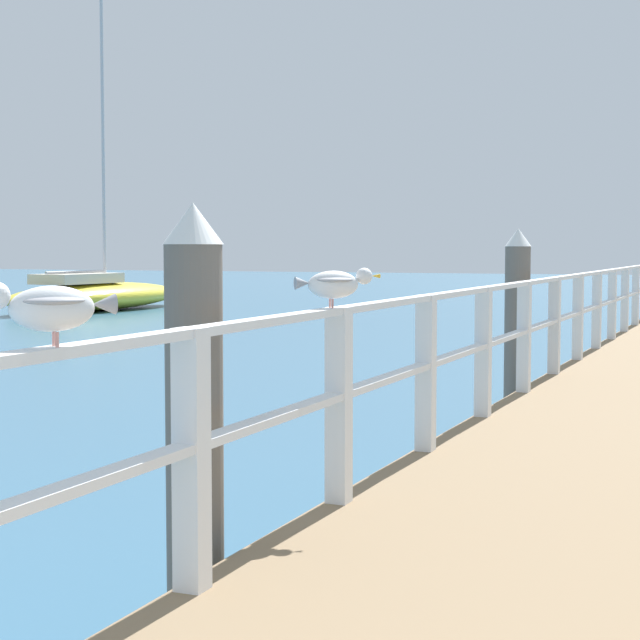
% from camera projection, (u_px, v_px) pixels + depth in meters
% --- Properties ---
extents(pier_railing, '(0.12, 23.06, 1.08)m').
position_uv_depth(pier_railing, '(554.00, 314.00, 11.90)').
color(pier_railing, white).
rests_on(pier_railing, pier_deck).
extents(dock_piling_near, '(0.29, 0.29, 2.16)m').
position_uv_depth(dock_piling_near, '(194.00, 425.00, 5.15)').
color(dock_piling_near, '#6B6056').
rests_on(dock_piling_near, ground_plane).
extents(dock_piling_far, '(0.29, 0.29, 2.16)m').
position_uv_depth(dock_piling_far, '(517.00, 325.00, 11.89)').
color(dock_piling_far, '#6B6056').
rests_on(dock_piling_far, ground_plane).
extents(seagull_foreground, '(0.35, 0.39, 0.21)m').
position_uv_depth(seagull_foreground, '(49.00, 306.00, 3.47)').
color(seagull_foreground, white).
rests_on(seagull_foreground, pier_railing).
extents(seagull_background, '(0.40, 0.33, 0.21)m').
position_uv_depth(seagull_background, '(335.00, 283.00, 5.75)').
color(seagull_background, white).
rests_on(seagull_background, pier_railing).
extents(boat_4, '(3.00, 8.05, 10.69)m').
position_uv_depth(boat_4, '(96.00, 294.00, 33.20)').
color(boat_4, gold).
rests_on(boat_4, ground_plane).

